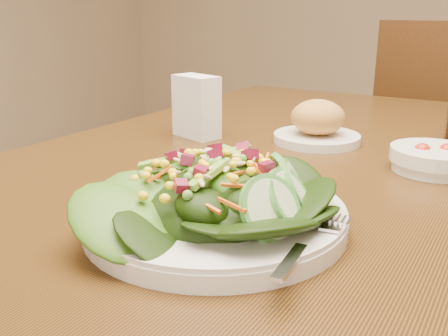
% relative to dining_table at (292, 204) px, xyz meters
% --- Properties ---
extents(dining_table, '(0.90, 1.40, 0.75)m').
position_rel_dining_table_xyz_m(dining_table, '(0.00, 0.00, 0.00)').
color(dining_table, '#4F3011').
rests_on(dining_table, ground_plane).
extents(chair_far, '(0.51, 0.52, 0.97)m').
position_rel_dining_table_xyz_m(chair_far, '(0.14, 0.98, -0.14)').
color(chair_far, '#38220A').
rests_on(chair_far, ground_plane).
extents(salad_plate, '(0.31, 0.31, 0.09)m').
position_rel_dining_table_xyz_m(salad_plate, '(0.06, -0.35, 0.13)').
color(salad_plate, silver).
rests_on(salad_plate, dining_table).
extents(bread_plate, '(0.17, 0.17, 0.08)m').
position_rel_dining_table_xyz_m(bread_plate, '(0.01, 0.09, 0.14)').
color(bread_plate, silver).
rests_on(bread_plate, dining_table).
extents(tomato_bowl, '(0.14, 0.14, 0.04)m').
position_rel_dining_table_xyz_m(tomato_bowl, '(0.24, 0.01, 0.12)').
color(tomato_bowl, silver).
rests_on(tomato_bowl, dining_table).
extents(napkin_holder, '(0.11, 0.08, 0.12)m').
position_rel_dining_table_xyz_m(napkin_holder, '(-0.22, 0.00, 0.17)').
color(napkin_holder, white).
rests_on(napkin_holder, dining_table).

